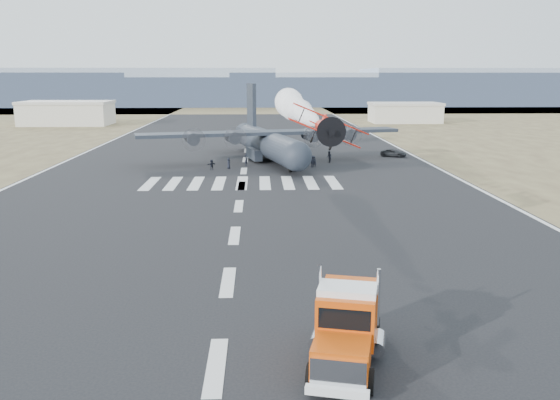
{
  "coord_description": "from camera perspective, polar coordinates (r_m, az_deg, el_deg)",
  "views": [
    {
      "loc": [
        2.12,
        -26.54,
        13.83
      ],
      "look_at": [
        3.86,
        20.03,
        4.0
      ],
      "focal_mm": 38.0,
      "sensor_mm": 36.0,
      "label": 1
    }
  ],
  "objects": [
    {
      "name": "ground",
      "position": [
        30.0,
        -6.18,
        -15.62
      ],
      "size": [
        500.0,
        500.0,
        0.0
      ],
      "primitive_type": "plane",
      "color": "black",
      "rests_on": "ground"
    },
    {
      "name": "scrub_far",
      "position": [
        256.92,
        -2.64,
        8.81
      ],
      "size": [
        500.0,
        80.0,
        0.0
      ],
      "primitive_type": "cube",
      "color": "brown",
      "rests_on": "ground"
    },
    {
      "name": "runway_markings",
      "position": [
        87.66,
        -3.51,
        2.82
      ],
      "size": [
        60.0,
        260.0,
        0.01
      ],
      "primitive_type": null,
      "color": "silver",
      "rests_on": "ground"
    },
    {
      "name": "ridge_seg_c",
      "position": [
        294.34,
        -15.59,
        10.45
      ],
      "size": [
        150.0,
        50.0,
        17.0
      ],
      "primitive_type": "cube",
      "color": "#8595A9",
      "rests_on": "ground"
    },
    {
      "name": "ridge_seg_d",
      "position": [
        286.64,
        -2.61,
        10.43
      ],
      "size": [
        150.0,
        50.0,
        13.0
      ],
      "primitive_type": "cube",
      "color": "#8595A9",
      "rests_on": "ground"
    },
    {
      "name": "ridge_seg_e",
      "position": [
        293.42,
        10.41,
        10.48
      ],
      "size": [
        150.0,
        50.0,
        15.0
      ],
      "primitive_type": "cube",
      "color": "#8595A9",
      "rests_on": "ground"
    },
    {
      "name": "ridge_seg_f",
      "position": [
        313.82,
        22.27,
        10.07
      ],
      "size": [
        150.0,
        50.0,
        17.0
      ],
      "primitive_type": "cube",
      "color": "#8595A9",
      "rests_on": "ground"
    },
    {
      "name": "hangar_left",
      "position": [
        180.17,
        -19.81,
        7.9
      ],
      "size": [
        24.5,
        14.5,
        6.7
      ],
      "color": "beige",
      "rests_on": "ground"
    },
    {
      "name": "hangar_right",
      "position": [
        182.23,
        11.92,
        8.26
      ],
      "size": [
        20.5,
        12.5,
        5.9
      ],
      "color": "beige",
      "rests_on": "ground"
    },
    {
      "name": "semi_truck",
      "position": [
        29.57,
        6.45,
        -11.85
      ],
      "size": [
        4.62,
        9.04,
        3.97
      ],
      "rotation": [
        0.0,
        0.0,
        -0.24
      ],
      "color": "black",
      "rests_on": "ground"
    },
    {
      "name": "aerobatic_biplane",
      "position": [
        46.03,
        4.43,
        6.94
      ],
      "size": [
        5.77,
        5.52,
        3.59
      ],
      "rotation": [
        0.0,
        0.39,
        0.03
      ],
      "color": "red"
    },
    {
      "name": "smoke_trail",
      "position": [
        74.81,
        1.32,
        9.08
      ],
      "size": [
        3.88,
        35.74,
        3.88
      ],
      "rotation": [
        0.0,
        0.0,
        0.03
      ],
      "color": "white"
    },
    {
      "name": "transport_aircraft",
      "position": [
        97.98,
        -1.16,
        5.68
      ],
      "size": [
        42.65,
        34.87,
        12.41
      ],
      "rotation": [
        0.0,
        0.0,
        0.24
      ],
      "color": "#1E242D",
      "rests_on": "ground"
    },
    {
      "name": "support_vehicle",
      "position": [
        104.88,
        10.88,
        4.46
      ],
      "size": [
        4.91,
        3.85,
        1.24
      ],
      "primitive_type": "imported",
      "rotation": [
        0.0,
        0.0,
        1.1
      ],
      "color": "black",
      "rests_on": "ground"
    },
    {
      "name": "crew_a",
      "position": [
        92.64,
        -3.28,
        3.86
      ],
      "size": [
        0.68,
        0.76,
        1.78
      ],
      "primitive_type": "imported",
      "rotation": [
        0.0,
        0.0,
        1.31
      ],
      "color": "black",
      "rests_on": "ground"
    },
    {
      "name": "crew_b",
      "position": [
        91.83,
        2.35,
        3.74
      ],
      "size": [
        0.88,
        0.7,
        1.58
      ],
      "primitive_type": "imported",
      "rotation": [
        0.0,
        0.0,
        5.94
      ],
      "color": "black",
      "rests_on": "ground"
    },
    {
      "name": "crew_c",
      "position": [
        90.95,
        3.11,
        3.73
      ],
      "size": [
        1.2,
        0.58,
        1.83
      ],
      "primitive_type": "imported",
      "rotation": [
        0.0,
        0.0,
        3.17
      ],
      "color": "black",
      "rests_on": "ground"
    },
    {
      "name": "crew_d",
      "position": [
        94.38,
        0.42,
        4.06
      ],
      "size": [
        1.09,
        1.23,
        1.88
      ],
      "primitive_type": "imported",
      "rotation": [
        0.0,
        0.0,
        4.11
      ],
      "color": "black",
      "rests_on": "ground"
    },
    {
      "name": "crew_e",
      "position": [
        89.86,
        -4.98,
        3.53
      ],
      "size": [
        0.74,
        0.91,
        1.61
      ],
      "primitive_type": "imported",
      "rotation": [
        0.0,
        0.0,
        1.96
      ],
      "color": "black",
      "rests_on": "ground"
    },
    {
      "name": "crew_f",
      "position": [
        88.88,
        -6.6,
        3.39
      ],
      "size": [
        1.43,
        1.27,
        1.57
      ],
      "primitive_type": "imported",
      "rotation": [
        0.0,
        0.0,
        3.81
      ],
      "color": "black",
      "rests_on": "ground"
    },
    {
      "name": "crew_g",
      "position": [
        91.4,
        3.31,
        3.71
      ],
      "size": [
        0.62,
        0.52,
        1.65
      ],
      "primitive_type": "imported",
      "rotation": [
        0.0,
        0.0,
        3.1
      ],
      "color": "black",
      "rests_on": "ground"
    },
    {
      "name": "crew_h",
      "position": [
        95.94,
        4.75,
        4.15
      ],
      "size": [
        0.71,
        0.99,
        1.88
      ],
      "primitive_type": "imported",
      "rotation": [
        0.0,
        0.0,
        4.87
      ],
      "color": "black",
      "rests_on": "ground"
    }
  ]
}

